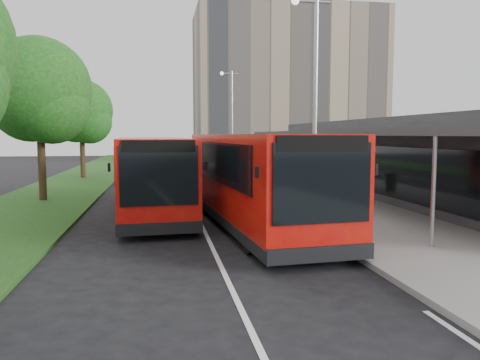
{
  "coord_description": "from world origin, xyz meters",
  "views": [
    {
      "loc": [
        -1.43,
        -14.55,
        3.21
      ],
      "look_at": [
        1.55,
        2.82,
        1.5
      ],
      "focal_mm": 35.0,
      "sensor_mm": 36.0,
      "label": 1
    }
  ],
  "objects_px": {
    "car_far": "(157,155)",
    "car_near": "(190,157)",
    "tree_mid": "(39,96)",
    "bus_second": "(151,175)",
    "litter_bin": "(302,184)",
    "lamp_post_near": "(313,93)",
    "bus_main": "(254,180)",
    "bollard": "(251,170)",
    "tree_far": "(81,115)",
    "lamp_post_far": "(231,115)"
  },
  "relations": [
    {
      "from": "bus_second",
      "to": "car_far",
      "type": "bearing_deg",
      "value": 86.48
    },
    {
      "from": "lamp_post_far",
      "to": "lamp_post_near",
      "type": "bearing_deg",
      "value": -90.0
    },
    {
      "from": "tree_mid",
      "to": "lamp_post_far",
      "type": "bearing_deg",
      "value": 49.32
    },
    {
      "from": "lamp_post_near",
      "to": "litter_bin",
      "type": "bearing_deg",
      "value": 75.47
    },
    {
      "from": "bollard",
      "to": "bus_second",
      "type": "bearing_deg",
      "value": -116.19
    },
    {
      "from": "bus_second",
      "to": "car_far",
      "type": "relative_size",
      "value": 2.77
    },
    {
      "from": "lamp_post_far",
      "to": "car_near",
      "type": "distance_m",
      "value": 17.41
    },
    {
      "from": "tree_far",
      "to": "car_far",
      "type": "height_order",
      "value": "tree_far"
    },
    {
      "from": "lamp_post_near",
      "to": "litter_bin",
      "type": "relative_size",
      "value": 8.06
    },
    {
      "from": "bus_second",
      "to": "car_far",
      "type": "height_order",
      "value": "bus_second"
    },
    {
      "from": "bus_main",
      "to": "bollard",
      "type": "xyz_separation_m",
      "value": [
        3.28,
        17.46,
        -1.04
      ]
    },
    {
      "from": "tree_far",
      "to": "bus_main",
      "type": "height_order",
      "value": "tree_far"
    },
    {
      "from": "bollard",
      "to": "car_near",
      "type": "height_order",
      "value": "car_near"
    },
    {
      "from": "tree_mid",
      "to": "tree_far",
      "type": "distance_m",
      "value": 12.01
    },
    {
      "from": "tree_far",
      "to": "lamp_post_near",
      "type": "bearing_deg",
      "value": -59.71
    },
    {
      "from": "lamp_post_far",
      "to": "bus_main",
      "type": "bearing_deg",
      "value": -96.39
    },
    {
      "from": "bus_main",
      "to": "car_near",
      "type": "bearing_deg",
      "value": 85.13
    },
    {
      "from": "tree_far",
      "to": "lamp_post_far",
      "type": "relative_size",
      "value": 0.9
    },
    {
      "from": "lamp_post_near",
      "to": "litter_bin",
      "type": "distance_m",
      "value": 8.31
    },
    {
      "from": "tree_mid",
      "to": "bus_second",
      "type": "height_order",
      "value": "tree_mid"
    },
    {
      "from": "lamp_post_far",
      "to": "bus_second",
      "type": "height_order",
      "value": "lamp_post_far"
    },
    {
      "from": "litter_bin",
      "to": "bollard",
      "type": "distance_m",
      "value": 9.79
    },
    {
      "from": "lamp_post_near",
      "to": "car_far",
      "type": "bearing_deg",
      "value": 97.89
    },
    {
      "from": "lamp_post_near",
      "to": "litter_bin",
      "type": "xyz_separation_m",
      "value": [
        1.82,
        7.01,
        -4.07
      ]
    },
    {
      "from": "lamp_post_near",
      "to": "lamp_post_far",
      "type": "height_order",
      "value": "same"
    },
    {
      "from": "car_far",
      "to": "tree_far",
      "type": "bearing_deg",
      "value": -90.17
    },
    {
      "from": "car_near",
      "to": "lamp_post_far",
      "type": "bearing_deg",
      "value": -94.5
    },
    {
      "from": "litter_bin",
      "to": "car_far",
      "type": "relative_size",
      "value": 0.25
    },
    {
      "from": "lamp_post_near",
      "to": "car_near",
      "type": "relative_size",
      "value": 2.13
    },
    {
      "from": "bus_main",
      "to": "car_near",
      "type": "distance_m",
      "value": 37.5
    },
    {
      "from": "bus_main",
      "to": "car_far",
      "type": "height_order",
      "value": "bus_main"
    },
    {
      "from": "lamp_post_far",
      "to": "litter_bin",
      "type": "bearing_deg",
      "value": -82.03
    },
    {
      "from": "bus_second",
      "to": "litter_bin",
      "type": "relative_size",
      "value": 11.11
    },
    {
      "from": "tree_mid",
      "to": "bus_second",
      "type": "relative_size",
      "value": 0.71
    },
    {
      "from": "tree_far",
      "to": "lamp_post_near",
      "type": "xyz_separation_m",
      "value": [
        11.13,
        -19.05,
        0.07
      ]
    },
    {
      "from": "bus_second",
      "to": "bus_main",
      "type": "bearing_deg",
      "value": -47.83
    },
    {
      "from": "bus_main",
      "to": "car_far",
      "type": "relative_size",
      "value": 2.91
    },
    {
      "from": "tree_mid",
      "to": "tree_far",
      "type": "xyz_separation_m",
      "value": [
        0.0,
        12.0,
        -0.39
      ]
    },
    {
      "from": "bus_second",
      "to": "lamp_post_near",
      "type": "bearing_deg",
      "value": -28.95
    },
    {
      "from": "litter_bin",
      "to": "bus_main",
      "type": "bearing_deg",
      "value": -118.22
    },
    {
      "from": "tree_mid",
      "to": "car_far",
      "type": "distance_m",
      "value": 36.12
    },
    {
      "from": "bus_second",
      "to": "bollard",
      "type": "bearing_deg",
      "value": 60.31
    },
    {
      "from": "litter_bin",
      "to": "car_far",
      "type": "height_order",
      "value": "car_far"
    },
    {
      "from": "tree_mid",
      "to": "bus_main",
      "type": "distance_m",
      "value": 12.21
    },
    {
      "from": "lamp_post_near",
      "to": "car_far",
      "type": "xyz_separation_m",
      "value": [
        -5.89,
        42.52,
        -4.06
      ]
    },
    {
      "from": "lamp_post_far",
      "to": "bollard",
      "type": "bearing_deg",
      "value": -73.48
    },
    {
      "from": "car_far",
      "to": "car_near",
      "type": "bearing_deg",
      "value": -44.32
    },
    {
      "from": "tree_far",
      "to": "car_near",
      "type": "bearing_deg",
      "value": 63.12
    },
    {
      "from": "bollard",
      "to": "car_near",
      "type": "bearing_deg",
      "value": 98.79
    },
    {
      "from": "car_near",
      "to": "car_far",
      "type": "height_order",
      "value": "car_far"
    }
  ]
}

